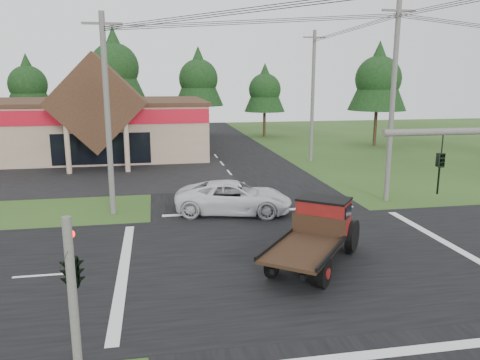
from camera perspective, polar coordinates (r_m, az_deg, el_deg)
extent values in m
plane|color=#294418|center=(19.60, 7.15, -9.41)|extent=(120.00, 120.00, 0.00)
cube|color=black|center=(19.59, 7.15, -9.38)|extent=(12.00, 120.00, 0.02)
cube|color=black|center=(19.59, 7.15, -9.38)|extent=(120.00, 12.00, 0.02)
cube|color=black|center=(37.97, -22.92, 0.39)|extent=(28.00, 14.00, 0.02)
cube|color=tan|center=(48.68, -22.76, 5.79)|extent=(30.00, 15.00, 5.00)
cube|color=#3C2718|center=(48.50, -23.01, 8.78)|extent=(30.40, 15.40, 0.30)
cube|color=maroon|center=(41.23, -25.12, 6.82)|extent=(30.00, 0.12, 1.20)
cube|color=#3C2718|center=(39.12, -17.01, 8.96)|extent=(7.78, 4.00, 7.78)
cylinder|color=tan|center=(38.07, -20.27, 3.66)|extent=(0.40, 0.40, 4.00)
cylinder|color=tan|center=(37.56, -13.64, 3.97)|extent=(0.40, 0.40, 4.00)
cube|color=black|center=(40.46, -16.52, 3.67)|extent=(8.00, 0.08, 2.60)
imported|color=black|center=(12.06, 23.15, 0.70)|extent=(0.16, 0.20, 1.00)
cylinder|color=#595651|center=(11.19, -19.57, -15.09)|extent=(0.20, 0.20, 4.40)
imported|color=black|center=(10.79, -19.98, -7.49)|extent=(0.53, 2.48, 1.00)
sphere|color=#FF0C0C|center=(10.87, -19.93, -6.24)|extent=(0.18, 0.18, 0.18)
cylinder|color=#595651|center=(25.52, -15.84, 7.42)|extent=(0.30, 0.30, 10.50)
cube|color=#595651|center=(25.58, -16.47, 17.84)|extent=(2.00, 0.12, 0.12)
cylinder|color=#595651|center=(28.80, 18.08, 8.78)|extent=(0.30, 0.30, 11.50)
cube|color=#595651|center=(28.99, 18.79, 18.98)|extent=(2.00, 0.12, 0.12)
cylinder|color=#595651|center=(41.65, 8.85, 9.93)|extent=(0.30, 0.30, 11.20)
cube|color=#595651|center=(41.76, 9.08, 16.80)|extent=(2.00, 0.12, 0.12)
cylinder|color=#332316|center=(61.29, -24.05, 6.13)|extent=(0.36, 0.36, 3.50)
cone|color=black|center=(61.05, -24.47, 10.83)|extent=(5.60, 5.60, 6.60)
sphere|color=black|center=(61.05, -24.45, 10.55)|extent=(4.40, 4.40, 4.40)
cylinder|color=#332316|center=(58.70, -14.74, 7.07)|extent=(0.36, 0.36, 4.55)
cone|color=black|center=(58.52, -15.10, 13.48)|extent=(7.28, 7.28, 8.58)
sphere|color=black|center=(58.51, -15.08, 13.10)|extent=(5.72, 5.72, 5.72)
cylinder|color=#332316|center=(59.83, -4.99, 7.18)|extent=(0.36, 0.36, 3.85)
cone|color=black|center=(59.59, -5.09, 12.51)|extent=(6.16, 6.16, 7.26)
sphere|color=black|center=(59.59, -5.09, 12.19)|extent=(4.84, 4.84, 4.84)
cylinder|color=#332316|center=(59.19, 2.99, 6.82)|extent=(0.36, 0.36, 3.15)
cone|color=black|center=(58.93, 3.04, 11.22)|extent=(5.04, 5.04, 5.94)
sphere|color=black|center=(58.94, 3.04, 10.96)|extent=(3.96, 3.96, 3.96)
cylinder|color=#332316|center=(53.16, 16.15, 6.11)|extent=(0.36, 0.36, 3.85)
cone|color=black|center=(52.90, 16.52, 12.09)|extent=(6.16, 6.16, 7.26)
sphere|color=black|center=(52.90, 16.49, 11.74)|extent=(4.84, 4.84, 4.84)
imported|color=white|center=(25.46, -0.75, -2.13)|extent=(6.76, 4.24, 1.74)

